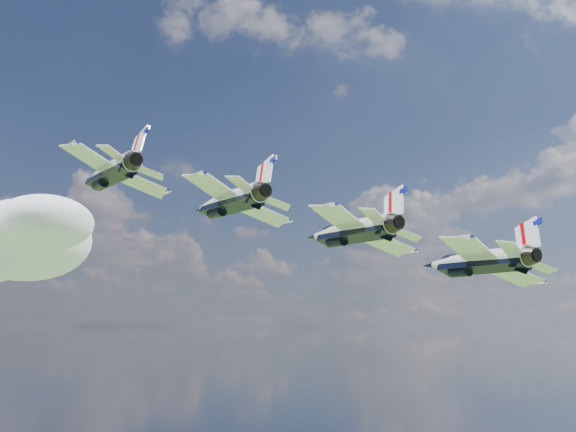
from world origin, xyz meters
TOP-DOWN VIEW (x-y plane):
  - jet_0 at (-0.57, 24.88)m, footprint 13.48×17.00m
  - jet_1 at (8.27, 16.86)m, footprint 13.48×17.00m
  - jet_2 at (17.10, 8.83)m, footprint 13.48×17.00m
  - jet_3 at (25.94, 0.81)m, footprint 13.48×17.00m

SIDE VIEW (x-z plane):
  - jet_3 at x=25.94m, z-range 146.97..155.26m
  - jet_2 at x=17.10m, z-range 149.97..158.26m
  - jet_1 at x=8.27m, z-range 152.98..161.27m
  - jet_0 at x=-0.57m, z-range 155.99..164.28m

